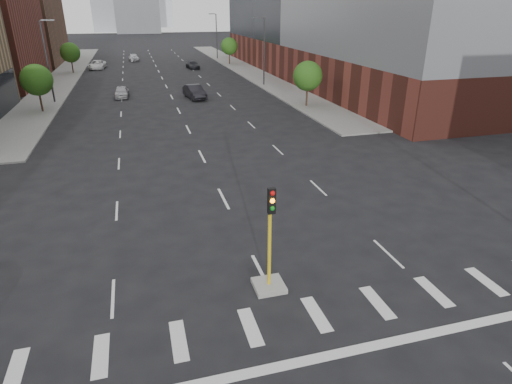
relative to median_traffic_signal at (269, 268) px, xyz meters
name	(u,v)px	position (x,y,z in m)	size (l,w,h in m)	color
sidewalk_left_far	(66,74)	(-15.00, 65.03, -0.90)	(5.00, 92.00, 0.15)	gray
sidewalk_right_far	(242,68)	(15.00, 65.03, -0.90)	(5.00, 92.00, 0.15)	gray
building_left_far_b	(1,29)	(-27.50, 83.03, 5.53)	(20.00, 24.00, 13.00)	brown
building_right_main	(356,2)	(29.50, 51.03, 10.03)	(24.00, 70.00, 22.00)	brown
median_traffic_signal	(269,268)	(0.00, 0.00, 0.00)	(1.20, 1.20, 4.40)	#999993
streetlight_right_a	(263,49)	(13.41, 46.03, 4.04)	(1.60, 0.22, 9.07)	#2D2D30
streetlight_right_b	(216,34)	(13.41, 81.03, 4.04)	(1.60, 0.22, 9.07)	#2D2D30
streetlight_left	(48,58)	(-13.41, 41.03, 4.04)	(1.60, 0.22, 9.07)	#2D2D30
tree_left_near	(37,80)	(-14.00, 36.03, 2.42)	(3.20, 3.20, 4.85)	#382619
tree_left_far	(70,53)	(-14.00, 66.03, 2.42)	(3.20, 3.20, 4.85)	#382619
tree_right_near	(308,76)	(14.00, 31.03, 2.42)	(3.20, 3.20, 4.85)	#382619
tree_right_far	(229,46)	(14.00, 71.03, 2.42)	(3.20, 3.20, 4.85)	#382619
car_near_left	(121,92)	(-5.95, 42.25, -0.28)	(1.64, 4.08, 1.39)	#9E9DA1
car_mid_right	(195,92)	(2.65, 39.26, -0.17)	(1.70, 4.88, 1.61)	black
car_far_left	(97,65)	(-10.39, 71.02, -0.22)	(2.51, 5.44, 1.51)	silver
car_deep_right	(193,65)	(6.22, 66.83, -0.31)	(1.87, 4.59, 1.33)	black
car_distant	(134,57)	(-3.89, 81.92, -0.21)	(1.80, 4.48, 1.53)	silver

